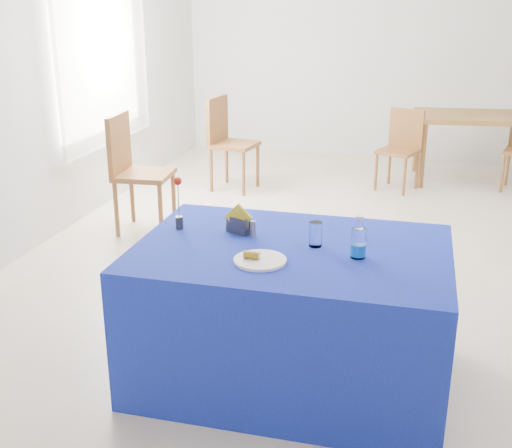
% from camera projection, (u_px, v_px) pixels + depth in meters
% --- Properties ---
extents(floor, '(7.00, 7.00, 0.00)m').
position_uv_depth(floor, '(343.00, 254.00, 5.21)').
color(floor, beige).
rests_on(floor, ground).
extents(room_shell, '(7.00, 7.00, 7.00)m').
position_uv_depth(room_shell, '(354.00, 30.00, 4.63)').
color(room_shell, silver).
rests_on(room_shell, ground).
extents(window_pane, '(0.04, 1.50, 1.60)m').
position_uv_depth(window_pane, '(98.00, 45.00, 6.01)').
color(window_pane, white).
rests_on(window_pane, room_shell).
extents(curtain, '(0.04, 1.75, 1.85)m').
position_uv_depth(curtain, '(105.00, 45.00, 5.99)').
color(curtain, white).
rests_on(curtain, room_shell).
extents(plate, '(0.26, 0.26, 0.01)m').
position_uv_depth(plate, '(260.00, 260.00, 3.10)').
color(plate, white).
rests_on(plate, blue_table).
extents(drinking_glass, '(0.07, 0.07, 0.13)m').
position_uv_depth(drinking_glass, '(316.00, 234.00, 3.27)').
color(drinking_glass, white).
rests_on(drinking_glass, blue_table).
extents(salt_shaker, '(0.03, 0.03, 0.08)m').
position_uv_depth(salt_shaker, '(253.00, 229.00, 3.42)').
color(salt_shaker, slate).
rests_on(salt_shaker, blue_table).
extents(pepper_shaker, '(0.03, 0.03, 0.08)m').
position_uv_depth(pepper_shaker, '(247.00, 226.00, 3.46)').
color(pepper_shaker, slate).
rests_on(pepper_shaker, blue_table).
extents(blue_table, '(1.60, 1.10, 0.76)m').
position_uv_depth(blue_table, '(291.00, 313.00, 3.41)').
color(blue_table, navy).
rests_on(blue_table, floor).
extents(water_bottle, '(0.08, 0.08, 0.21)m').
position_uv_depth(water_bottle, '(358.00, 244.00, 3.13)').
color(water_bottle, white).
rests_on(water_bottle, blue_table).
extents(napkin_holder, '(0.15, 0.11, 0.17)m').
position_uv_depth(napkin_holder, '(238.00, 224.00, 3.47)').
color(napkin_holder, '#3A3A3F').
rests_on(napkin_holder, blue_table).
extents(rose_vase, '(0.05, 0.05, 0.29)m').
position_uv_depth(rose_vase, '(179.00, 205.00, 3.50)').
color(rose_vase, '#25252A').
rests_on(rose_vase, blue_table).
extents(oak_table, '(1.40, 0.99, 0.76)m').
position_uv_depth(oak_table, '(478.00, 121.00, 7.07)').
color(oak_table, olive).
rests_on(oak_table, floor).
extents(chair_bg_left, '(0.50, 0.50, 0.85)m').
position_uv_depth(chair_bg_left, '(402.00, 144.00, 6.86)').
color(chair_bg_left, brown).
rests_on(chair_bg_left, floor).
extents(chair_win_a, '(0.50, 0.50, 1.03)m').
position_uv_depth(chair_win_a, '(133.00, 165.00, 5.56)').
color(chair_win_a, brown).
rests_on(chair_win_a, floor).
extents(chair_win_b, '(0.50, 0.50, 0.99)m').
position_uv_depth(chair_win_b, '(227.00, 137.00, 6.83)').
color(chair_win_b, brown).
rests_on(chair_win_b, floor).
extents(banana_pieces, '(0.08, 0.04, 0.04)m').
position_uv_depth(banana_pieces, '(252.00, 255.00, 3.09)').
color(banana_pieces, gold).
rests_on(banana_pieces, plate).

